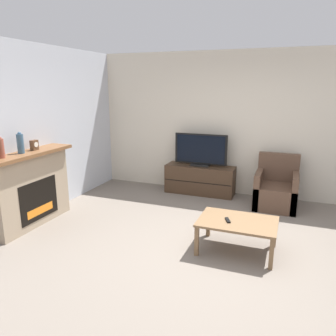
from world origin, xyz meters
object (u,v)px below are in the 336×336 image
Objects in this scene: mantel_vase_left at (1,148)px; mantel_vase_centre_left at (20,143)px; tv at (201,151)px; remote at (228,220)px; mantel_clock at (34,145)px; tv_stand at (200,180)px; coffee_table at (237,224)px; armchair at (276,190)px; fireplace at (30,188)px.

mantel_vase_left is 0.33m from mantel_vase_centre_left.
tv is 2.37m from remote.
mantel_vase_left reaches higher than mantel_clock.
tv_stand is at bearing 51.44° from mantel_vase_centre_left.
mantel_vase_centre_left reaches higher than tv.
mantel_clock is 0.11× the size of tv_stand.
mantel_vase_centre_left reaches higher than coffee_table.
armchair is at bearing 33.44° from mantel_vase_centre_left.
mantel_clock is 4.03m from armchair.
armchair is at bearing -8.54° from tv.
fireplace is 5.18× the size of mantel_vase_left.
mantel_vase_centre_left is 0.30× the size of tv.
mantel_vase_centre_left reaches higher than remote.
armchair reaches higher than remote.
mantel_clock is at bearing -131.70° from tv_stand.
tv_stand is at bearing 48.30° from mantel_clock.
fireplace is 3.08m from tv_stand.
mantel_clock is at bearing -149.72° from armchair.
remote is at bearing -104.09° from armchair.
mantel_vase_centre_left is at bearing -172.89° from coffee_table.
armchair is (3.39, 2.24, -0.98)m from mantel_vase_centre_left.
remote is at bearing 12.70° from mantel_vase_left.
armchair is 1.98m from remote.
remote is at bearing -65.98° from tv_stand.
mantel_clock is at bearing -131.73° from tv.
tv is (1.96, 2.46, -0.43)m from mantel_vase_centre_left.
fireplace is 1.11× the size of tv_stand.
mantel_vase_centre_left is 4.18m from armchair.
tv is at bearing 171.46° from armchair.
mantel_clock is 0.17× the size of armchair.
armchair is (1.43, -0.22, 0.01)m from tv_stand.
fireplace reaches higher than armchair.
mantel_vase_left is 3.43m from tv.
mantel_vase_centre_left is 0.23× the size of tv_stand.
tv is at bearing 51.41° from mantel_vase_centre_left.
tv is (1.96, 2.20, -0.36)m from mantel_clock.
mantel_clock reaches higher than tv_stand.
fireplace is 0.71m from mantel_vase_centre_left.
mantel_clock reaches higher than remote.
tv_stand is at bearing 89.74° from remote.
fireplace is 0.65m from mantel_clock.
mantel_vase_left is 3.24m from coffee_table.
mantel_vase_centre_left is 3.17m from tv.
mantel_vase_centre_left is 0.34× the size of armchair.
armchair is (1.43, -0.22, -0.56)m from tv.
mantel_clock is (0.02, 0.15, 0.63)m from fireplace.
tv_stand is 2.34m from coffee_table.
tv_stand reaches higher than coffee_table.
fireplace is 3.08m from tv.
mantel_vase_left is 0.32× the size of armchair.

